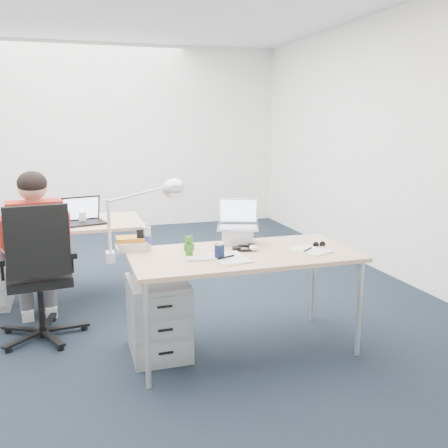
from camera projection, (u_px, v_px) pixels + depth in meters
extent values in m
plane|color=black|center=(110.00, 306.00, 4.54)|extent=(7.00, 7.00, 0.00)
cube|color=white|center=(87.00, 138.00, 7.53)|extent=(6.00, 0.02, 2.80)
cube|color=white|center=(227.00, 249.00, 0.98)|extent=(6.00, 0.02, 2.80)
cube|color=white|center=(401.00, 146.00, 5.13)|extent=(0.02, 7.00, 2.80)
cube|color=tan|center=(243.00, 255.00, 3.55)|extent=(1.60, 0.80, 0.03)
cylinder|color=#B7BABC|center=(147.00, 336.00, 3.08)|extent=(0.04, 0.04, 0.70)
cylinder|color=#B7BABC|center=(359.00, 309.00, 3.52)|extent=(0.04, 0.04, 0.70)
cylinder|color=#B7BABC|center=(133.00, 298.00, 3.73)|extent=(0.04, 0.04, 0.70)
cylinder|color=#B7BABC|center=(313.00, 280.00, 4.17)|extent=(0.04, 0.04, 0.70)
cube|color=tan|center=(53.00, 225.00, 4.58)|extent=(1.60, 0.80, 0.03)
cylinder|color=#B7BABC|center=(142.00, 266.00, 4.55)|extent=(0.04, 0.04, 0.70)
cylinder|color=#B7BABC|center=(132.00, 248.00, 5.20)|extent=(0.04, 0.04, 0.70)
cylinder|color=black|center=(41.00, 305.00, 3.84)|extent=(0.05, 0.05, 0.42)
cube|color=black|center=(39.00, 278.00, 3.80)|extent=(0.51, 0.51, 0.07)
cube|color=black|center=(38.00, 242.00, 3.53)|extent=(0.44, 0.10, 0.52)
cube|color=#A42117|center=(36.00, 237.00, 3.74)|extent=(0.42, 0.25, 0.54)
sphere|color=tan|center=(32.00, 187.00, 3.67)|extent=(0.21, 0.21, 0.21)
cube|color=#979A9C|center=(159.00, 317.00, 3.57)|extent=(0.40, 0.50, 0.55)
cube|color=white|center=(204.00, 258.00, 3.38)|extent=(0.27, 0.15, 0.01)
ellipsoid|color=white|center=(254.00, 248.00, 3.61)|extent=(0.10, 0.12, 0.04)
cylinder|color=#141F40|center=(219.00, 251.00, 3.38)|extent=(0.08, 0.08, 0.11)
cylinder|color=silver|center=(147.00, 237.00, 3.61)|extent=(0.07, 0.07, 0.20)
cube|color=silver|center=(131.00, 243.00, 3.62)|extent=(0.26, 0.24, 0.10)
cube|color=black|center=(140.00, 240.00, 3.58)|extent=(0.05, 0.04, 0.16)
cube|color=#F3F18D|center=(229.00, 258.00, 3.38)|extent=(0.24, 0.33, 0.01)
cube|color=#F3F18D|center=(310.00, 251.00, 3.59)|extent=(0.27, 0.32, 0.01)
cylinder|color=white|center=(82.00, 217.00, 4.61)|extent=(0.08, 0.08, 0.10)
cube|color=white|center=(1.00, 223.00, 4.59)|extent=(0.30, 0.36, 0.01)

